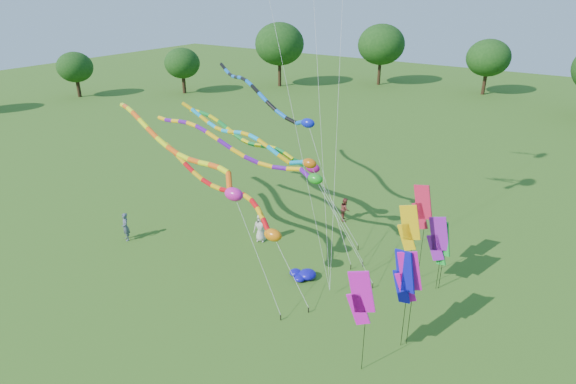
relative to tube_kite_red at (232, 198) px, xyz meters
The scene contains 19 objects.
ground 7.01m from the tube_kite_red, 47.62° to the right, with size 160.00×160.00×0.00m, color #2D5917.
tree_ring 5.34m from the tube_kite_red, 92.93° to the right, with size 118.73×121.82×9.72m.
tube_kite_red is the anchor object (origin of this frame).
tube_kite_orange 3.50m from the tube_kite_red, 159.80° to the right, with size 15.70×4.79×8.08m.
tube_kite_purple 2.70m from the tube_kite_red, 92.61° to the left, with size 15.27×1.08×7.68m.
tube_kite_blue 7.53m from the tube_kite_red, 108.73° to the left, with size 14.73×7.04×9.56m.
tube_kite_cyan 4.00m from the tube_kite_red, 102.37° to the left, with size 13.76×1.55×7.76m.
tube_kite_green 5.27m from the tube_kite_red, 104.65° to the left, with size 13.41×1.64×7.03m.
banner_pole_orange 9.66m from the tube_kite_red, 10.77° to the left, with size 1.15×0.31×4.99m.
banner_pole_red 10.12m from the tube_kite_red, 20.54° to the left, with size 1.16×0.19×5.40m.
banner_pole_violet 11.05m from the tube_kite_red, 16.43° to the left, with size 1.16×0.28×4.13m.
banner_pole_magenta_a 10.72m from the tube_kite_red, 23.01° to the right, with size 1.13×0.43×4.71m.
banner_pole_blue_b 10.83m from the tube_kite_red, ahead, with size 1.13×0.41×4.66m.
banner_pole_green 11.27m from the tube_kite_red, 17.53° to the left, with size 1.10×0.54×3.81m.
banner_pole_magenta_b 10.98m from the tube_kite_red, ahead, with size 1.13×0.43×4.66m.
blue_nylon_heap 5.52m from the tube_kite_red, ahead, with size 1.41×1.06×0.48m.
person_a 3.50m from the tube_kite_red, 82.90° to the left, with size 0.87×0.56×1.78m, color beige.
person_b 7.54m from the tube_kite_red, 160.60° to the right, with size 0.65×0.43×1.78m, color #464F62.
person_c 8.65m from the tube_kite_red, 66.87° to the left, with size 0.76×0.59×1.57m, color brown.
Camera 1 is at (11.99, -13.94, 14.55)m, focal length 30.00 mm.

